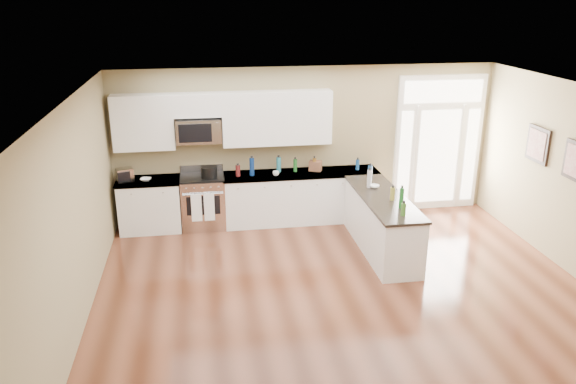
{
  "coord_description": "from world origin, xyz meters",
  "views": [
    {
      "loc": [
        -1.9,
        -5.87,
        4.01
      ],
      "look_at": [
        -0.66,
        2.0,
        1.18
      ],
      "focal_mm": 35.0,
      "sensor_mm": 36.0,
      "label": 1
    }
  ],
  "objects_px": {
    "peninsula_cabinet": "(381,225)",
    "kitchen_range": "(203,201)",
    "stockpot": "(209,172)",
    "toaster_oven": "(125,175)"
  },
  "relations": [
    {
      "from": "peninsula_cabinet",
      "to": "toaster_oven",
      "type": "height_order",
      "value": "toaster_oven"
    },
    {
      "from": "kitchen_range",
      "to": "stockpot",
      "type": "xyz_separation_m",
      "value": [
        0.13,
        -0.09,
        0.58
      ]
    },
    {
      "from": "peninsula_cabinet",
      "to": "kitchen_range",
      "type": "bearing_deg",
      "value": 153.16
    },
    {
      "from": "peninsula_cabinet",
      "to": "kitchen_range",
      "type": "relative_size",
      "value": 2.15
    },
    {
      "from": "peninsula_cabinet",
      "to": "stockpot",
      "type": "distance_m",
      "value": 3.12
    },
    {
      "from": "kitchen_range",
      "to": "peninsula_cabinet",
      "type": "bearing_deg",
      "value": -26.84
    },
    {
      "from": "stockpot",
      "to": "peninsula_cabinet",
      "type": "bearing_deg",
      "value": -26.47
    },
    {
      "from": "kitchen_range",
      "to": "stockpot",
      "type": "relative_size",
      "value": 3.84
    },
    {
      "from": "peninsula_cabinet",
      "to": "kitchen_range",
      "type": "xyz_separation_m",
      "value": [
        -2.86,
        1.45,
        0.04
      ]
    },
    {
      "from": "peninsula_cabinet",
      "to": "stockpot",
      "type": "bearing_deg",
      "value": 153.53
    }
  ]
}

